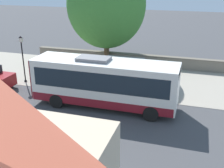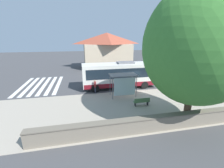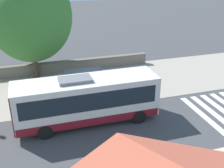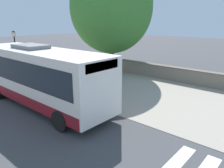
# 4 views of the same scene
# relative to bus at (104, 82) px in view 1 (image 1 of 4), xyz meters

# --- Properties ---
(ground_plane) EXTENTS (120.00, 120.00, 0.00)m
(ground_plane) POSITION_rel_bus_xyz_m (-1.75, -1.07, -1.83)
(ground_plane) COLOR #424244
(ground_plane) RESTS_ON ground
(sidewalk_plaza) EXTENTS (9.00, 44.00, 0.02)m
(sidewalk_plaza) POSITION_rel_bus_xyz_m (-6.25, -1.07, -1.82)
(sidewalk_plaza) COLOR #9E9384
(sidewalk_plaza) RESTS_ON ground
(stone_wall) EXTENTS (0.60, 20.00, 1.18)m
(stone_wall) POSITION_rel_bus_xyz_m (-10.30, -1.07, -1.23)
(stone_wall) COLOR slate
(stone_wall) RESTS_ON ground
(bus) EXTENTS (2.77, 10.03, 3.54)m
(bus) POSITION_rel_bus_xyz_m (0.00, 0.00, 0.00)
(bus) COLOR silver
(bus) RESTS_ON ground
(bus_shelter) EXTENTS (1.78, 3.04, 2.62)m
(bus_shelter) POSITION_rel_bus_xyz_m (-3.37, 0.51, 0.34)
(bus_shelter) COLOR #515459
(bus_shelter) RESTS_ON ground
(pedestrian) EXTENTS (0.34, 0.23, 1.72)m
(pedestrian) POSITION_rel_bus_xyz_m (-1.64, 3.59, -0.82)
(pedestrian) COLOR #2D3347
(pedestrian) RESTS_ON ground
(bench) EXTENTS (0.40, 1.65, 0.88)m
(bench) POSITION_rel_bus_xyz_m (-6.18, -0.62, -1.36)
(bench) COLOR #4C7247
(bench) RESTS_ON ground
(street_lamp_near) EXTENTS (0.28, 0.28, 4.04)m
(street_lamp_near) POSITION_rel_bus_xyz_m (-2.59, -8.14, 0.57)
(street_lamp_near) COLOR black
(street_lamp_near) RESTS_ON ground
(shade_tree) EXTENTS (7.73, 7.73, 10.29)m
(shade_tree) POSITION_rel_bus_xyz_m (-9.72, -2.99, 4.20)
(shade_tree) COLOR brown
(shade_tree) RESTS_ON ground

